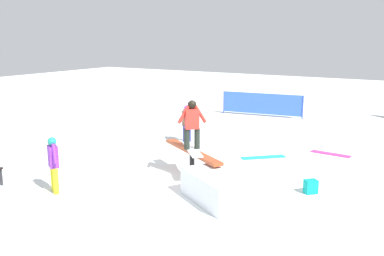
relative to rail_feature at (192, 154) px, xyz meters
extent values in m
plane|color=white|center=(0.00, 0.00, -0.68)|extent=(60.00, 60.00, 0.00)
cylinder|color=black|center=(0.00, 0.00, -0.32)|extent=(0.14, 0.14, 0.71)
cube|color=#A53F1E|center=(0.00, 0.00, 0.07)|extent=(2.52, 1.68, 0.08)
cube|color=white|center=(-1.48, 0.90, -0.35)|extent=(2.32, 2.22, 0.65)
cube|color=white|center=(0.00, 0.00, 0.13)|extent=(1.25, 1.33, 0.03)
cylinder|color=black|center=(-0.10, -0.09, 0.42)|extent=(0.15, 0.15, 0.55)
cylinder|color=black|center=(0.10, 0.09, 0.42)|extent=(0.15, 0.15, 0.55)
cube|color=red|center=(0.00, 0.00, 0.96)|extent=(0.41, 0.40, 0.53)
cylinder|color=red|center=(-0.17, -0.15, 1.08)|extent=(0.31, 0.30, 0.49)
cylinder|color=red|center=(0.17, 0.15, 1.08)|extent=(0.31, 0.30, 0.49)
sphere|color=black|center=(0.00, 0.00, 1.34)|extent=(0.23, 0.23, 0.23)
cylinder|color=yellow|center=(2.23, 2.72, -0.35)|extent=(0.14, 0.14, 0.65)
cylinder|color=yellow|center=(2.45, 2.59, -0.35)|extent=(0.14, 0.14, 0.65)
cube|color=purple|center=(2.34, 2.66, 0.24)|extent=(0.39, 0.34, 0.53)
cylinder|color=purple|center=(2.16, 2.76, 0.36)|extent=(0.24, 0.19, 0.48)
cylinder|color=purple|center=(2.52, 2.55, 0.36)|extent=(0.24, 0.19, 0.48)
sphere|color=teal|center=(2.34, 2.66, 0.61)|extent=(0.21, 0.21, 0.21)
cylinder|color=navy|center=(2.17, -3.38, -0.36)|extent=(0.13, 0.13, 0.65)
cylinder|color=navy|center=(2.21, -3.14, -0.36)|extent=(0.13, 0.13, 0.65)
cube|color=brown|center=(2.19, -3.26, 0.22)|extent=(0.24, 0.35, 0.52)
cylinder|color=brown|center=(2.15, -3.46, 0.34)|extent=(0.11, 0.22, 0.46)
cylinder|color=brown|center=(2.22, -3.06, 0.34)|extent=(0.11, 0.22, 0.46)
sphere|color=purple|center=(2.19, -3.26, 0.59)|extent=(0.20, 0.20, 0.20)
cube|color=#1BB8D0|center=(-0.91, -2.86, -0.67)|extent=(1.23, 1.18, 0.02)
cube|color=white|center=(4.18, 0.09, -0.67)|extent=(1.31, 0.94, 0.02)
cube|color=#D23090|center=(-2.64, -4.37, -0.67)|extent=(1.30, 0.39, 0.02)
cube|color=#0DA099|center=(-3.08, -0.54, -0.51)|extent=(0.37, 0.37, 0.34)
cylinder|color=blue|center=(-0.05, -9.72, -0.13)|extent=(0.06, 0.06, 1.10)
cylinder|color=blue|center=(3.75, -9.25, -0.13)|extent=(0.06, 0.06, 1.10)
cube|color=blue|center=(1.85, -9.48, -0.08)|extent=(3.81, 0.49, 0.99)
camera|label=1|loc=(-5.72, 9.45, 3.12)|focal=40.00mm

